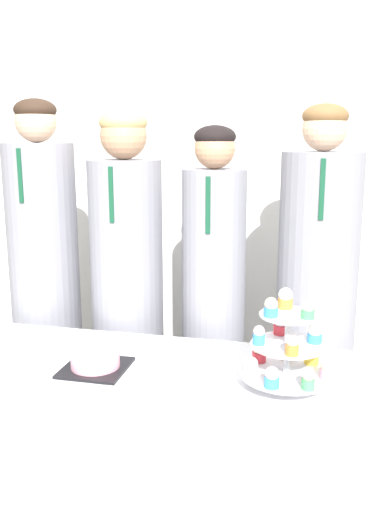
# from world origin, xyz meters

# --- Properties ---
(wall_back) EXTENTS (9.00, 0.06, 2.70)m
(wall_back) POSITION_xyz_m (0.00, 1.49, 1.35)
(wall_back) COLOR silver
(wall_back) RESTS_ON ground_plane
(table) EXTENTS (1.74, 0.63, 0.71)m
(table) POSITION_xyz_m (0.00, 0.31, 0.35)
(table) COLOR white
(table) RESTS_ON ground_plane
(round_cake) EXTENTS (0.21, 0.21, 0.10)m
(round_cake) POSITION_xyz_m (-0.16, 0.27, 0.76)
(round_cake) COLOR black
(round_cake) RESTS_ON table
(cake_knife) EXTENTS (0.17, 0.18, 0.01)m
(cake_knife) POSITION_xyz_m (-0.09, 0.07, 0.71)
(cake_knife) COLOR silver
(cake_knife) RESTS_ON table
(cupcake_stand) EXTENTS (0.29, 0.29, 0.30)m
(cupcake_stand) POSITION_xyz_m (0.47, 0.28, 0.84)
(cupcake_stand) COLOR silver
(cupcake_stand) RESTS_ON table
(student_0) EXTENTS (0.31, 0.31, 1.63)m
(student_0) POSITION_xyz_m (-0.64, 0.85, 0.77)
(student_0) COLOR gray
(student_0) RESTS_ON ground_plane
(student_1) EXTENTS (0.31, 0.32, 1.58)m
(student_1) POSITION_xyz_m (-0.25, 0.85, 0.75)
(student_1) COLOR gray
(student_1) RESTS_ON ground_plane
(student_2) EXTENTS (0.26, 0.27, 1.52)m
(student_2) POSITION_xyz_m (0.13, 0.85, 0.73)
(student_2) COLOR gray
(student_2) RESTS_ON ground_plane
(student_3) EXTENTS (0.32, 0.32, 1.60)m
(student_3) POSITION_xyz_m (0.55, 0.85, 0.75)
(student_3) COLOR gray
(student_3) RESTS_ON ground_plane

